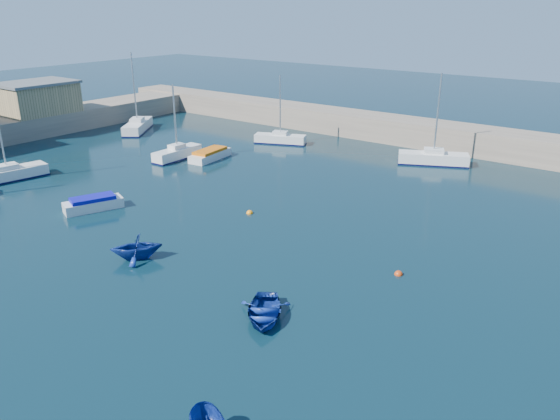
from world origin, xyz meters
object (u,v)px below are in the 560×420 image
Objects in this scene: sailboat_6 at (433,158)px; brick_shed_a at (38,99)px; sailboat_5 at (280,139)px; sailboat_3 at (177,153)px; motorboat_1 at (93,204)px; dinghy_center at (264,312)px; sailboat_4 at (138,126)px; sailboat_2 at (8,174)px; motorboat_2 at (210,155)px; dinghy_left at (136,247)px.

brick_shed_a is at bearing 83.97° from sailboat_6.
brick_shed_a is 1.07× the size of sailboat_5.
sailboat_6 is (16.95, 2.20, 0.07)m from sailboat_5.
sailboat_3 reaches higher than brick_shed_a.
motorboat_1 reaches higher than dinghy_center.
dinghy_center is (38.81, -24.00, -0.27)m from sailboat_4.
sailboat_4 is (-6.56, 19.87, 0.07)m from sailboat_2.
brick_shed_a is 1.08× the size of sailboat_3.
sailboat_2 is 0.92× the size of sailboat_4.
sailboat_2 reaches higher than dinghy_center.
sailboat_5 is (26.20, 13.02, -3.55)m from brick_shed_a.
sailboat_4 reaches higher than sailboat_5.
motorboat_2 is at bearing 8.24° from brick_shed_a.
dinghy_left is (28.37, -23.36, 0.16)m from sailboat_4.
sailboat_6 is 22.00m from motorboat_2.
sailboat_2 is 20.93m from sailboat_4.
sailboat_2 is 12.37m from motorboat_1.
motorboat_1 is at bearing -24.04° from brick_shed_a.
brick_shed_a is 0.92× the size of sailboat_6.
sailboat_2 reaches higher than sailboat_3.
sailboat_4 reaches higher than motorboat_1.
motorboat_1 is at bearing 134.55° from dinghy_center.
sailboat_6 reaches higher than dinghy_left.
motorboat_2 is (-1.70, -9.47, -0.07)m from sailboat_5.
dinghy_center is at bearing -166.97° from sailboat_5.
sailboat_5 reaches higher than motorboat_1.
dinghy_center is at bearing 1.80° from sailboat_2.
motorboat_2 is at bearing 121.99° from motorboat_1.
sailboat_2 is 22.09m from dinghy_left.
sailboat_5 is 36.22m from dinghy_center.
sailboat_4 reaches higher than dinghy_left.
motorboat_2 is (-18.66, -11.66, -0.14)m from sailboat_6.
dinghy_center is at bearing -19.16° from brick_shed_a.
motorboat_1 is at bearing -69.41° from sailboat_3.
sailboat_5 is at bearing 26.42° from brick_shed_a.
motorboat_1 is 10.10m from dinghy_left.
sailboat_5 is 2.07× the size of dinghy_center.
sailboat_3 is 23.02m from dinghy_left.
sailboat_2 is at bearing -107.67° from sailboat_4.
motorboat_1 is (27.40, -12.22, -3.61)m from brick_shed_a.
sailboat_5 is 1.65× the size of motorboat_1.
motorboat_1 is 20.32m from dinghy_center.
dinghy_left is (21.81, -3.49, 0.24)m from sailboat_2.
brick_shed_a reaches higher than dinghy_left.
brick_shed_a is at bearing -174.17° from sailboat_4.
sailboat_3 is 2.41× the size of dinghy_left.
brick_shed_a is 2.60× the size of dinghy_left.
sailboat_6 is at bearing 81.70° from motorboat_1.
dinghy_left is at bearing 0.84° from motorboat_1.
sailboat_3 is at bearing 136.29° from sailboat_5.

